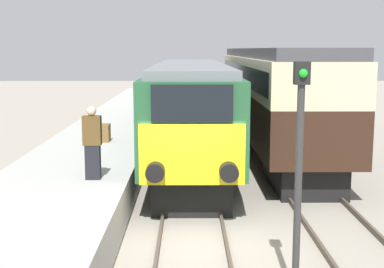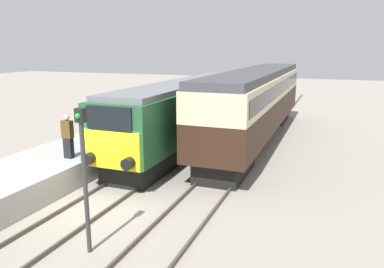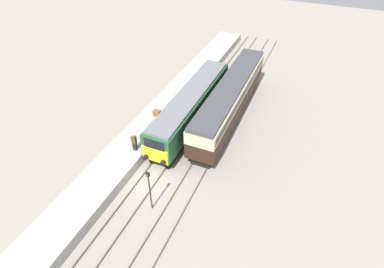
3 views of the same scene
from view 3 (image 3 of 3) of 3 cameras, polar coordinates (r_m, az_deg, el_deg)
The scene contains 9 objects.
ground_plane at distance 26.30m, azimuth -8.01°, elevation -8.37°, with size 120.00×120.00×0.00m, color gray.
platform_left at distance 32.43m, azimuth -6.18°, elevation 3.54°, with size 3.50×50.00×0.98m.
rails_near_track at distance 29.35m, azimuth -3.21°, elevation -1.73°, with size 1.51×60.00×0.14m.
rails_far_track at distance 28.33m, azimuth 3.00°, elevation -3.51°, with size 1.50×60.00×0.14m.
locomotive at distance 31.01m, azimuth -0.12°, elevation 5.50°, with size 2.70×16.06×3.64m.
passenger_carriage at distance 31.80m, azimuth 7.35°, elevation 7.06°, with size 2.75×17.63×4.19m.
person_on_platform at distance 27.11m, azimuth -10.94°, elevation -1.51°, with size 0.44×0.26×1.81m.
signal_post at distance 22.45m, azimuth -8.09°, elevation -10.14°, with size 0.24×0.28×3.96m.
luggage_crate at distance 31.41m, azimuth -6.69°, elevation 3.95°, with size 0.70×0.56×0.60m.
Camera 3 is at (10.31, -14.72, 19.20)m, focal length 28.00 mm.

